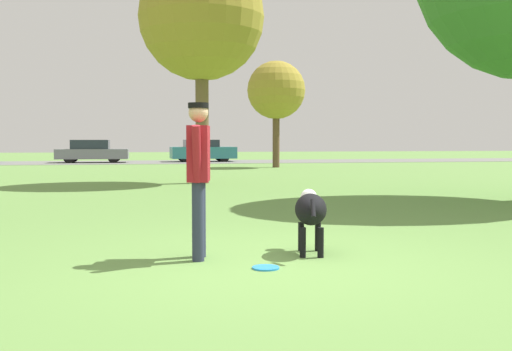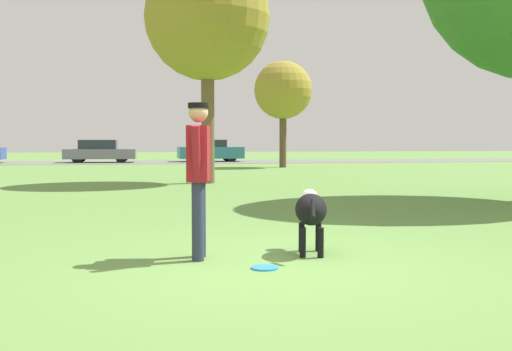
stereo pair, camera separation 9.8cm
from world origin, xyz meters
TOP-DOWN VIEW (x-y plane):
  - ground_plane at (0.00, 0.00)m, footprint 120.00×120.00m
  - far_road_strip at (0.00, 29.64)m, footprint 120.00×6.00m
  - person at (-0.65, 0.42)m, footprint 0.29×0.69m
  - dog at (0.62, 0.49)m, footprint 0.49×1.03m
  - frisbee at (-0.04, -0.21)m, footprint 0.27×0.27m
  - tree_mid_center at (0.59, 11.91)m, footprint 3.72×3.72m
  - tree_far_right at (5.12, 21.70)m, footprint 2.74×2.74m
  - parked_car_grey at (-3.93, 29.53)m, footprint 4.07×1.83m
  - parked_car_teal at (2.48, 29.92)m, footprint 3.92×1.99m

SIDE VIEW (x-z plane):
  - ground_plane at x=0.00m, z-range 0.00..0.00m
  - far_road_strip at x=0.00m, z-range 0.00..0.01m
  - frisbee at x=-0.04m, z-range 0.00..0.02m
  - dog at x=0.62m, z-range 0.14..0.84m
  - parked_car_grey at x=-3.93m, z-range -0.01..1.30m
  - parked_car_teal at x=2.48m, z-range -0.01..1.32m
  - person at x=-0.65m, z-range 0.16..1.85m
  - tree_far_right at x=5.12m, z-range 1.11..6.15m
  - tree_mid_center at x=0.59m, z-range 1.50..8.28m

